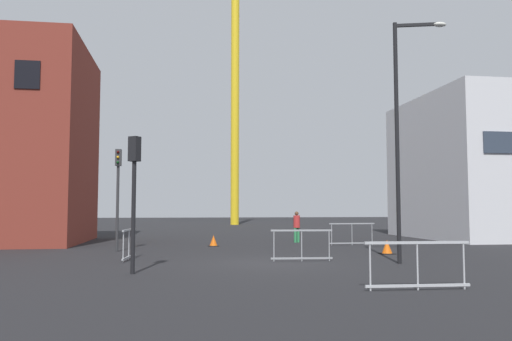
{
  "coord_description": "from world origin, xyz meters",
  "views": [
    {
      "loc": [
        -2.96,
        -17.04,
        1.83
      ],
      "look_at": [
        0.0,
        3.2,
        3.31
      ],
      "focal_mm": 36.25,
      "sensor_mm": 36.0,
      "label": 1
    }
  ],
  "objects_px": {
    "traffic_light_corner": "(134,181)",
    "pedestrian_walking": "(297,224)",
    "construction_crane": "(230,59)",
    "traffic_cone_orange": "(387,247)",
    "traffic_cone_striped": "(213,241)",
    "streetlamp_tall": "(403,122)",
    "traffic_light_median": "(118,183)"
  },
  "relations": [
    {
      "from": "traffic_light_corner",
      "to": "pedestrian_walking",
      "type": "height_order",
      "value": "traffic_light_corner"
    },
    {
      "from": "construction_crane",
      "to": "traffic_cone_orange",
      "type": "bearing_deg",
      "value": -85.36
    },
    {
      "from": "traffic_cone_striped",
      "to": "traffic_cone_orange",
      "type": "distance_m",
      "value": 8.31
    },
    {
      "from": "pedestrian_walking",
      "to": "streetlamp_tall",
      "type": "bearing_deg",
      "value": -83.47
    },
    {
      "from": "traffic_cone_striped",
      "to": "traffic_cone_orange",
      "type": "xyz_separation_m",
      "value": [
        6.55,
        -5.12,
        0.02
      ]
    },
    {
      "from": "streetlamp_tall",
      "to": "pedestrian_walking",
      "type": "relative_size",
      "value": 4.96
    },
    {
      "from": "traffic_light_corner",
      "to": "pedestrian_walking",
      "type": "xyz_separation_m",
      "value": [
        7.39,
        12.02,
        -1.64
      ]
    },
    {
      "from": "streetlamp_tall",
      "to": "pedestrian_walking",
      "type": "distance_m",
      "value": 11.34
    },
    {
      "from": "construction_crane",
      "to": "traffic_light_corner",
      "type": "height_order",
      "value": "construction_crane"
    },
    {
      "from": "traffic_light_median",
      "to": "traffic_light_corner",
      "type": "bearing_deg",
      "value": -80.12
    },
    {
      "from": "traffic_light_corner",
      "to": "traffic_cone_orange",
      "type": "relative_size",
      "value": 6.86
    },
    {
      "from": "traffic_cone_orange",
      "to": "construction_crane",
      "type": "bearing_deg",
      "value": 94.64
    },
    {
      "from": "traffic_cone_striped",
      "to": "traffic_light_median",
      "type": "bearing_deg",
      "value": -150.34
    },
    {
      "from": "traffic_cone_striped",
      "to": "pedestrian_walking",
      "type": "bearing_deg",
      "value": 24.26
    },
    {
      "from": "traffic_light_median",
      "to": "traffic_cone_orange",
      "type": "height_order",
      "value": "traffic_light_median"
    },
    {
      "from": "traffic_cone_striped",
      "to": "construction_crane",
      "type": "bearing_deg",
      "value": 83.22
    },
    {
      "from": "construction_crane",
      "to": "traffic_cone_striped",
      "type": "distance_m",
      "value": 35.7
    },
    {
      "from": "streetlamp_tall",
      "to": "traffic_light_corner",
      "type": "xyz_separation_m",
      "value": [
        -8.61,
        -1.39,
        -2.11
      ]
    },
    {
      "from": "traffic_light_corner",
      "to": "traffic_cone_orange",
      "type": "distance_m",
      "value": 10.86
    },
    {
      "from": "traffic_light_corner",
      "to": "traffic_cone_striped",
      "type": "bearing_deg",
      "value": 73.94
    },
    {
      "from": "streetlamp_tall",
      "to": "traffic_light_corner",
      "type": "bearing_deg",
      "value": -170.82
    },
    {
      "from": "traffic_light_median",
      "to": "pedestrian_walking",
      "type": "distance_m",
      "value": 9.96
    },
    {
      "from": "streetlamp_tall",
      "to": "pedestrian_walking",
      "type": "bearing_deg",
      "value": 96.53
    },
    {
      "from": "traffic_cone_striped",
      "to": "traffic_light_corner",
      "type": "bearing_deg",
      "value": -106.06
    },
    {
      "from": "traffic_light_median",
      "to": "traffic_cone_striped",
      "type": "xyz_separation_m",
      "value": [
        4.2,
        2.39,
        -2.63
      ]
    },
    {
      "from": "traffic_light_median",
      "to": "traffic_light_corner",
      "type": "height_order",
      "value": "traffic_light_median"
    },
    {
      "from": "streetlamp_tall",
      "to": "traffic_light_median",
      "type": "xyz_separation_m",
      "value": [
        -9.93,
        6.21,
        -1.83
      ]
    },
    {
      "from": "streetlamp_tall",
      "to": "traffic_cone_orange",
      "type": "distance_m",
      "value": 5.7
    },
    {
      "from": "streetlamp_tall",
      "to": "traffic_light_median",
      "type": "height_order",
      "value": "streetlamp_tall"
    },
    {
      "from": "streetlamp_tall",
      "to": "traffic_light_median",
      "type": "bearing_deg",
      "value": 148.01
    },
    {
      "from": "traffic_cone_orange",
      "to": "streetlamp_tall",
      "type": "bearing_deg",
      "value": -103.16
    },
    {
      "from": "construction_crane",
      "to": "streetlamp_tall",
      "type": "distance_m",
      "value": 41.56
    }
  ]
}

